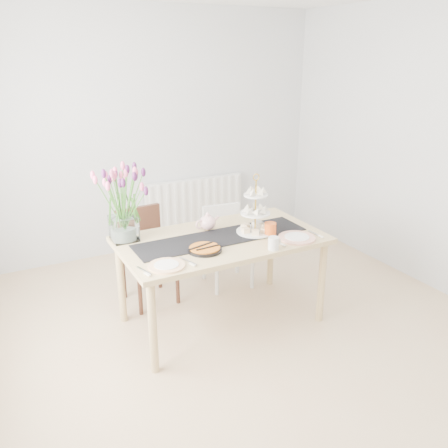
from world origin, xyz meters
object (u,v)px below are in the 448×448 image
tart_tin (205,249)px  radiator (195,204)px  dining_table (221,247)px  plate_left (167,266)px  chair_white (225,239)px  mug_white (273,243)px  tulip_vase (121,192)px  plate_right (297,238)px  chair_brown (145,248)px  teapot (208,222)px  mug_orange (270,230)px  cream_jug (257,226)px  cake_stand (255,218)px

tart_tin → radiator: bearing=67.6°
dining_table → plate_left: 0.65m
chair_white → plate_left: 1.38m
tart_tin → mug_white: mug_white is taller
tulip_vase → plate_right: tulip_vase is taller
radiator → chair_brown: (-0.98, -1.08, 0.04)m
teapot → plate_right: (0.54, -0.50, -0.06)m
plate_left → mug_orange: bearing=8.8°
dining_table → teapot: teapot is taller
plate_left → teapot: bearing=41.8°
dining_table → cream_jug: size_ratio=19.76×
mug_white → dining_table: bearing=111.6°
cake_stand → cream_jug: bearing=42.6°
tart_tin → mug_orange: bearing=2.6°
radiator → mug_white: size_ratio=12.36×
chair_brown → chair_white: chair_brown is taller
tulip_vase → plate_right: (1.21, -0.61, -0.38)m
tulip_vase → tart_tin: size_ratio=2.76×
chair_brown → plate_right: chair_brown is taller
teapot → plate_left: 0.75m
chair_white → tart_tin: bearing=-120.3°
teapot → plate_left: bearing=-145.9°
cream_jug → plate_right: size_ratio=0.28×
cake_stand → plate_left: 0.91m
plate_left → plate_right: (1.09, 0.00, 0.00)m
teapot → mug_orange: bearing=-50.4°
cake_stand → tulip_vase: bearing=160.4°
cream_jug → tart_tin: bearing=-167.1°
teapot → mug_white: (0.25, -0.59, -0.02)m
chair_white → teapot: bearing=-125.7°
tart_tin → mug_orange: mug_orange is taller
radiator → teapot: size_ratio=5.56×
mug_orange → chair_white: bearing=47.1°
mug_white → plate_left: 0.82m
tulip_vase → teapot: 0.75m
radiator → plate_left: 2.37m
cream_jug → plate_left: (-0.91, -0.30, -0.03)m
teapot → plate_left: size_ratio=0.85×
plate_left → cream_jug: bearing=18.2°
chair_white → plate_left: bearing=-129.3°
tart_tin → plate_left: 0.37m
mug_white → mug_orange: 0.27m
tulip_vase → teapot: (0.67, -0.11, -0.32)m
cream_jug → plate_right: bearing=-63.1°
mug_white → mug_orange: mug_orange is taller
plate_left → plate_right: size_ratio=0.87×
tart_tin → mug_white: size_ratio=2.62×
chair_brown → chair_white: size_ratio=1.11×
tart_tin → dining_table: bearing=37.5°
mug_white → plate_left: size_ratio=0.38×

